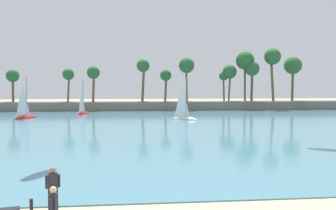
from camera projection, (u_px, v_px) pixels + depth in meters
sea at (144, 113)px, 61.06m from camera, size 220.00×95.61×0.06m
palm_headland at (152, 95)px, 68.87m from camera, size 100.39×6.00×12.77m
person_at_waterline at (53, 187)px, 12.78m from camera, size 0.52×0.30×1.67m
sailboat_near_shore at (25, 114)px, 49.98m from camera, size 3.03×4.75×6.64m
sailboat_mid_bay at (184, 115)px, 48.72m from camera, size 3.94×4.28×6.50m
sailboat_toward_headland at (83, 111)px, 58.15m from camera, size 2.25×4.53×6.30m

